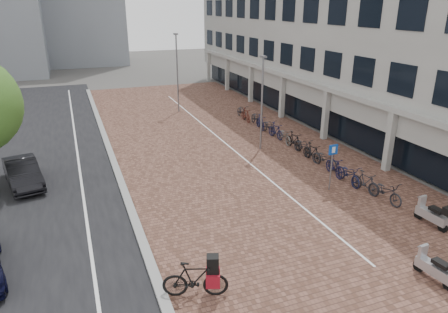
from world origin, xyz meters
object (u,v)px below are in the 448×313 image
hero_bike (195,279)px  scooter_front (432,213)px  car_dark (23,173)px  parking_sign (332,160)px  scooter_back (436,267)px

hero_bike → scooter_front: size_ratio=1.30×
car_dark → parking_sign: parking_sign is taller
scooter_front → car_dark: bearing=143.3°
hero_bike → scooter_back: (7.59, -2.13, -0.10)m
car_dark → scooter_back: 18.73m
hero_bike → parking_sign: 9.95m
car_dark → scooter_front: car_dark is taller
car_dark → parking_sign: bearing=-35.6°
scooter_front → scooter_back: (-2.81, -2.81, -0.02)m
car_dark → scooter_back: car_dark is taller
hero_bike → scooter_front: 10.42m
scooter_back → car_dark: bearing=129.2°
parking_sign → car_dark: bearing=153.8°
scooter_back → scooter_front: bearing=39.4°
scooter_front → scooter_back: 3.97m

